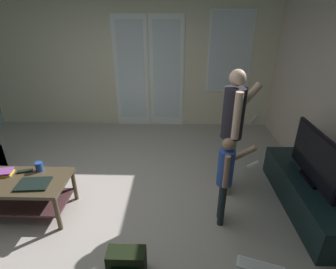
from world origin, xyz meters
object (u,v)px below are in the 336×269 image
Objects in this scene: person_adult at (233,124)px; backpack at (127,263)px; person_child at (226,175)px; coffee_table at (24,189)px; laptop_closed at (33,184)px; flat_screen_tv at (315,158)px; loose_keyboard at (261,267)px; tv_stand at (305,194)px; book_stack at (2,173)px; cup_near_edge at (39,167)px; tv_remote_black at (25,171)px.

backpack is (-1.13, -1.29, -0.84)m from person_adult.
coffee_table is at bearing 178.10° from person_child.
flat_screen_tv is at bearing -0.38° from laptop_closed.
person_child is (-0.16, -0.59, -0.33)m from person_adult.
person_child reaches higher than backpack.
loose_keyboard is at bearing -84.02° from person_adult.
backpack is at bearing -36.65° from laptop_closed.
book_stack is (-3.61, -0.07, 0.29)m from tv_stand.
book_stack reaches higher than tv_stand.
flat_screen_tv reaches higher than laptop_closed.
loose_keyboard is at bearing -65.18° from person_child.
backpack is at bearing -28.88° from book_stack.
flat_screen_tv is at bearing 1.21° from book_stack.
person_adult is 3.54× the size of loose_keyboard.
cup_near_edge is 0.65× the size of tv_remote_black.
coffee_table is 0.30m from cup_near_edge.
laptop_closed is at bearing -64.36° from tv_remote_black.
person_adult is (-0.89, 0.33, 0.26)m from flat_screen_tv.
book_stack is at bearing 177.88° from tv_remote_black.
flat_screen_tv reaches higher than tv_remote_black.
tv_remote_black reaches higher than backpack.
person_adult is 9.56× the size of tv_remote_black.
cup_near_edge is 0.17m from tv_remote_black.
tv_remote_black is at bearing -167.34° from cup_near_edge.
person_child is at bearing 114.82° from loose_keyboard.
tv_remote_black is at bearing -179.75° from flat_screen_tv.
book_stack is (-0.24, -0.06, 0.01)m from tv_remote_black.
cup_near_edge reaches higher than laptop_closed.
tv_remote_black is at bearing -172.08° from person_adult.
laptop_closed is at bearing 165.72° from loose_keyboard.
laptop_closed is (-3.15, -0.26, 0.28)m from tv_stand.
tv_remote_black is (-0.23, 0.25, -0.00)m from laptop_closed.
laptop_closed is (0.18, -0.08, 0.14)m from coffee_table.
book_stack reaches higher than laptop_closed.
tv_remote_black is 0.69× the size of book_stack.
flat_screen_tv is 1.35m from loose_keyboard.
tv_stand is at bearing 1.15° from book_stack.
tv_remote_black is (-1.36, 0.94, 0.34)m from backpack.
person_adult is at bearing 11.92° from coffee_table.
flat_screen_tv is 2.95× the size of laptop_closed.
flat_screen_tv is 0.61× the size of person_adult.
flat_screen_tv reaches higher than book_stack.
tv_remote_black is at bearing 127.21° from laptop_closed.
loose_keyboard is 2.99m from book_stack.
coffee_table is 2.57m from person_adult.
laptop_closed is (-2.26, -0.59, -0.50)m from person_adult.
loose_keyboard is at bearing 3.97° from backpack.
coffee_table is 0.96× the size of person_child.
person_adult is at bearing 95.98° from loose_keyboard.
tv_remote_black is at bearing 145.27° from backpack.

